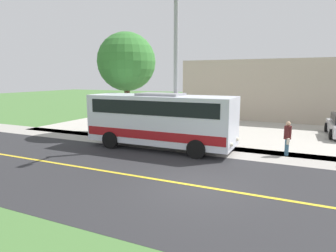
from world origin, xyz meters
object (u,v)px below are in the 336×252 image
(shuttle_bus_front, at_px, (161,118))
(street_light_pole, at_px, (175,67))
(tree_curbside, at_px, (126,62))
(pedestrian_with_bags, at_px, (287,137))
(commercial_building, at_px, (316,89))

(shuttle_bus_front, bearing_deg, street_light_pole, 121.40)
(tree_curbside, bearing_deg, street_light_pole, 60.96)
(pedestrian_with_bags, height_order, tree_curbside, tree_curbside)
(commercial_building, bearing_deg, street_light_pole, -23.20)
(commercial_building, bearing_deg, tree_curbside, -39.73)
(pedestrian_with_bags, xyz_separation_m, street_light_pole, (0.84, -5.55, 3.37))
(shuttle_bus_front, bearing_deg, pedestrian_with_bags, 101.20)
(tree_curbside, bearing_deg, pedestrian_with_bags, 80.49)
(shuttle_bus_front, xyz_separation_m, commercial_building, (-16.92, 7.72, 1.00))
(tree_curbside, relative_size, commercial_building, 0.29)
(shuttle_bus_front, xyz_separation_m, pedestrian_with_bags, (-1.22, 6.18, -0.72))
(shuttle_bus_front, height_order, street_light_pole, street_light_pole)
(street_light_pole, relative_size, tree_curbside, 1.16)
(shuttle_bus_front, xyz_separation_m, tree_curbside, (-2.92, -3.92, 3.09))
(shuttle_bus_front, height_order, tree_curbside, tree_curbside)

